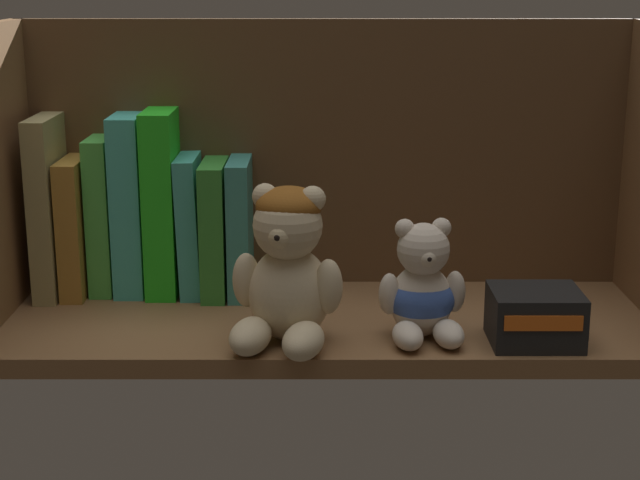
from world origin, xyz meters
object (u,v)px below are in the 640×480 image
object	(u,v)px
book_1	(84,223)
book_2	(108,213)
book_4	(168,200)
book_6	(220,224)
book_3	(136,203)
small_product_box	(539,317)
teddy_bear_larger	(291,269)
book_5	(196,222)
book_7	(245,223)
teddy_bear_smaller	(426,292)
book_0	(58,203)

from	to	relation	value
book_1	book_2	distance (cm)	3.06
book_4	book_6	bearing A→B (deg)	0.00
book_3	small_product_box	xyz separation A→B (cm)	(42.68, -17.83, -7.47)
book_6	teddy_bear_larger	size ratio (longest dim) A/B	0.96
teddy_bear_larger	book_2	bearing A→B (deg)	140.67
book_1	book_5	distance (cm)	12.92
book_7	book_5	bearing A→B (deg)	180.00
book_7	teddy_bear_larger	bearing A→B (deg)	-71.76
teddy_bear_larger	teddy_bear_smaller	bearing A→B (deg)	5.85
book_0	book_1	distance (cm)	3.70
book_3	book_2	bearing A→B (deg)	180.00
book_1	teddy_bear_smaller	world-z (taller)	book_1
book_6	book_7	bearing A→B (deg)	0.00
book_6	small_product_box	world-z (taller)	book_6
small_product_box	book_2	bearing A→B (deg)	158.79
book_0	teddy_bear_larger	size ratio (longest dim) A/B	1.28
book_2	teddy_bear_larger	world-z (taller)	book_2
book_1	book_7	bearing A→B (deg)	0.00
book_0	book_6	size ratio (longest dim) A/B	1.33
book_5	book_6	bearing A→B (deg)	0.00
book_7	book_0	bearing A→B (deg)	180.00
book_2	book_7	bearing A→B (deg)	0.00
book_1	book_6	distance (cm)	15.71
book_4	small_product_box	size ratio (longest dim) A/B	2.37
book_4	book_0	bearing A→B (deg)	180.00
book_0	teddy_bear_smaller	bearing A→B (deg)	-21.80
book_1	book_7	size ratio (longest dim) A/B	1.01
small_product_box	teddy_bear_larger	bearing A→B (deg)	179.50
book_7	book_4	bearing A→B (deg)	180.00
book_7	book_6	bearing A→B (deg)	180.00
book_2	teddy_bear_larger	distance (cm)	27.82
book_5	book_6	distance (cm)	2.80
book_0	book_2	xyz separation A→B (cm)	(5.69, 0.00, -1.26)
book_7	teddy_bear_smaller	world-z (taller)	book_7
book_5	small_product_box	xyz separation A→B (cm)	(35.86, -17.83, -5.20)
small_product_box	book_0	bearing A→B (deg)	160.95
teddy_bear_larger	teddy_bear_smaller	distance (cm)	13.76
book_0	book_2	distance (cm)	5.83
small_product_box	book_6	bearing A→B (deg)	151.68
book_5	teddy_bear_larger	bearing A→B (deg)	-57.03
book_4	book_5	world-z (taller)	book_4
book_3	book_7	xyz separation A→B (cm)	(12.44, 0.00, -2.43)
book_2	book_6	distance (cm)	12.91
book_6	teddy_bear_larger	xyz separation A→B (cm)	(8.64, -17.61, -0.12)
book_7	teddy_bear_larger	world-z (taller)	teddy_bear_larger
book_3	book_4	world-z (taller)	book_4
book_3	small_product_box	size ratio (longest dim) A/B	2.30
book_1	book_6	size ratio (longest dim) A/B	1.02
book_7	teddy_bear_larger	xyz separation A→B (cm)	(5.80, -17.61, -0.24)
teddy_bear_larger	book_6	bearing A→B (deg)	116.13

